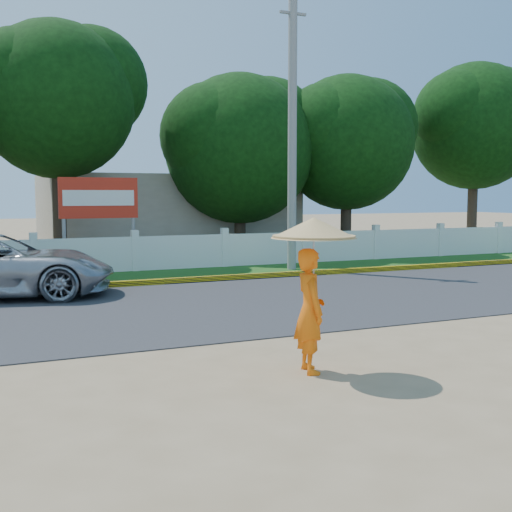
{
  "coord_description": "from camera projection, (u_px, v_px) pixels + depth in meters",
  "views": [
    {
      "loc": [
        -4.73,
        -8.51,
        2.41
      ],
      "look_at": [
        0.0,
        2.0,
        1.3
      ],
      "focal_mm": 45.0,
      "sensor_mm": 36.0,
      "label": 1
    }
  ],
  "objects": [
    {
      "name": "road",
      "position": [
        209.0,
        305.0,
        13.97
      ],
      "size": [
        60.0,
        7.0,
        0.02
      ],
      "primitive_type": "cube",
      "color": "#38383A",
      "rests_on": "ground"
    },
    {
      "name": "curb",
      "position": [
        163.0,
        282.0,
        17.18
      ],
      "size": [
        40.0,
        0.18,
        0.16
      ],
      "primitive_type": "cube",
      "color": "yellow",
      "rests_on": "ground"
    },
    {
      "name": "building_near",
      "position": [
        166.0,
        214.0,
        27.3
      ],
      "size": [
        10.0,
        6.0,
        3.2
      ],
      "primitive_type": "cube",
      "color": "#B7AD99",
      "rests_on": "ground"
    },
    {
      "name": "tree_row",
      "position": [
        147.0,
        127.0,
        22.68
      ],
      "size": [
        36.3,
        6.56,
        8.3
      ],
      "color": "#473828",
      "rests_on": "ground"
    },
    {
      "name": "fence",
      "position": [
        135.0,
        254.0,
        20.0
      ],
      "size": [
        40.0,
        0.1,
        1.1
      ],
      "primitive_type": "cube",
      "color": "silver",
      "rests_on": "ground"
    },
    {
      "name": "grass_verge",
      "position": [
        147.0,
        277.0,
        18.73
      ],
      "size": [
        60.0,
        3.5,
        0.03
      ],
      "primitive_type": "cube",
      "color": "#2D601E",
      "rests_on": "ground"
    },
    {
      "name": "monk_with_parasol",
      "position": [
        312.0,
        272.0,
        8.61
      ],
      "size": [
        1.16,
        1.16,
        2.11
      ],
      "color": "orange",
      "rests_on": "ground"
    },
    {
      "name": "utility_pole",
      "position": [
        292.0,
        131.0,
        20.05
      ],
      "size": [
        0.28,
        0.28,
        8.77
      ],
      "primitive_type": "cylinder",
      "color": "gray",
      "rests_on": "ground"
    },
    {
      "name": "billboard",
      "position": [
        99.0,
        203.0,
        20.48
      ],
      "size": [
        2.5,
        0.13,
        2.95
      ],
      "color": "gray",
      "rests_on": "ground"
    },
    {
      "name": "ground",
      "position": [
        309.0,
        351.0,
        9.89
      ],
      "size": [
        120.0,
        120.0,
        0.0
      ],
      "primitive_type": "plane",
      "color": "#9E8460",
      "rests_on": "ground"
    }
  ]
}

